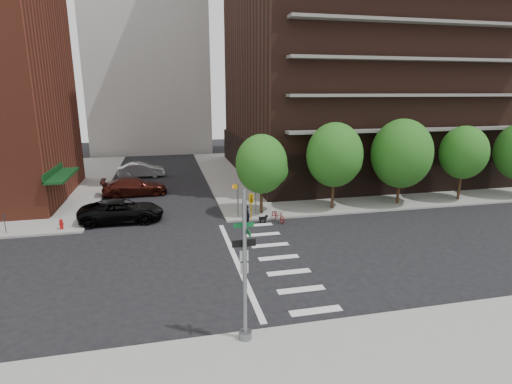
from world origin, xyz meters
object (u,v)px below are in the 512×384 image
at_px(parked_car_black, 122,211).
at_px(parked_car_silver, 141,170).
at_px(parked_car_maroon, 135,187).
at_px(fire_hydrant, 61,223).
at_px(dog_walker, 247,216).
at_px(scooter, 278,215).
at_px(traffic_signal, 246,278).

relative_size(parked_car_black, parked_car_silver, 1.19).
bearing_deg(parked_car_maroon, parked_car_silver, -4.81).
xyz_separation_m(fire_hydrant, dog_walker, (12.86, -1.80, 0.22)).
height_order(fire_hydrant, scooter, scooter).
relative_size(parked_car_silver, scooter, 2.77).
distance_m(scooter, dog_walker, 2.53).
relative_size(parked_car_maroon, scooter, 3.18).
xyz_separation_m(traffic_signal, parked_car_maroon, (-5.66, 24.36, -1.85)).
bearing_deg(parked_car_maroon, parked_car_black, 173.15).
bearing_deg(traffic_signal, parked_car_black, 110.28).
bearing_deg(dog_walker, fire_hydrant, 67.74).
xyz_separation_m(traffic_signal, dog_walker, (2.83, 13.49, -1.92)).
relative_size(parked_car_silver, dog_walker, 3.28).
distance_m(traffic_signal, scooter, 15.12).
xyz_separation_m(parked_car_maroon, parked_car_silver, (0.17, 8.32, -0.01)).
relative_size(fire_hydrant, parked_car_silver, 0.14).
distance_m(parked_car_maroon, scooter, 15.08).
distance_m(traffic_signal, fire_hydrant, 18.42).
height_order(parked_car_black, dog_walker, parked_car_black).
bearing_deg(traffic_signal, parked_car_maroon, 103.08).
height_order(parked_car_silver, dog_walker, parked_car_silver).
xyz_separation_m(fire_hydrant, parked_car_silver, (4.54, 17.39, 0.29)).
relative_size(fire_hydrant, parked_car_maroon, 0.12).
relative_size(parked_car_black, scooter, 3.29).
relative_size(traffic_signal, parked_car_maroon, 1.02).
distance_m(fire_hydrant, dog_walker, 12.99).
bearing_deg(parked_car_maroon, traffic_signal, -170.59).
bearing_deg(parked_car_black, scooter, -101.87).
bearing_deg(scooter, fire_hydrant, 160.25).
xyz_separation_m(parked_car_black, dog_walker, (8.92, -3.00, -0.06)).
distance_m(fire_hydrant, scooter, 15.37).
bearing_deg(parked_car_maroon, scooter, -137.13).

